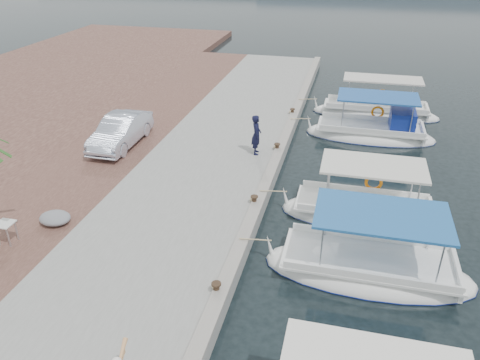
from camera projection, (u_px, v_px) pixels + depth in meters
The scene contains 13 objects.
ground at pixel (255, 239), 16.30m from camera, with size 400.00×400.00×0.00m, color black.
concrete_quay at pixel (213, 163), 21.11m from camera, with size 6.00×40.00×0.50m, color gray.
quay_curb at pixel (274, 163), 20.37m from camera, with size 0.44×40.00×0.12m, color gray.
cobblestone_strip at pixel (112, 152), 22.16m from camera, with size 4.00×40.00×0.50m, color #51312B.
fishing_caique_b at pixel (368, 271), 14.57m from camera, with size 6.48×2.58×2.83m.
fishing_caique_c at pixel (363, 215), 17.42m from camera, with size 6.07×2.25×2.83m.
fishing_caique_d at pixel (372, 134), 24.27m from camera, with size 6.60×2.46×2.83m.
fishing_caique_e at pixel (375, 114), 27.18m from camera, with size 7.20×1.98×2.83m.
mooring_bollards at pixel (254, 199), 17.34m from camera, with size 0.28×20.28×0.33m.
fisherman at pixel (256, 135), 20.98m from camera, with size 0.67×0.44×1.83m, color black.
parked_car at pixel (121, 131), 21.92m from camera, with size 1.50×4.30×1.42m, color silver.
tarp_bundle at pixel (55, 218), 16.18m from camera, with size 1.10×0.90×0.40m, color gray.
folding_table at pixel (6, 229), 15.03m from camera, with size 0.55×0.55×0.73m.
Camera 1 is at (2.70, -13.18, 9.44)m, focal length 35.00 mm.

